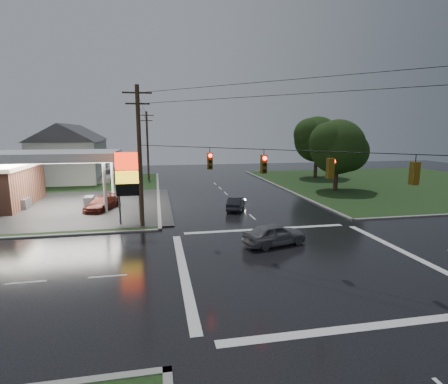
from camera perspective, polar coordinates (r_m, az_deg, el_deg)
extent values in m
plane|color=black|center=(21.47, 12.69, -11.02)|extent=(120.00, 120.00, 0.00)
cube|color=black|center=(48.29, -32.39, -0.57)|extent=(36.00, 36.00, 0.08)
cube|color=black|center=(56.51, 26.46, 1.28)|extent=(36.00, 36.00, 0.08)
cube|color=#2D2D2D|center=(38.86, -28.37, -2.36)|extent=(26.00, 18.00, 0.02)
cylinder|color=silver|center=(34.00, -18.89, 0.83)|extent=(0.30, 0.30, 5.00)
cylinder|color=silver|center=(42.26, -31.34, 1.61)|extent=(0.30, 0.30, 5.00)
cylinder|color=silver|center=(39.89, -17.75, 2.19)|extent=(0.30, 0.30, 5.00)
cube|color=silver|center=(37.64, -26.10, 5.33)|extent=(12.00, 8.00, 0.80)
cube|color=white|center=(37.67, -26.05, 4.70)|extent=(11.40, 7.40, 0.04)
cube|color=#59595E|center=(39.09, -29.82, -1.73)|extent=(0.80, 1.60, 1.10)
cube|color=#59595E|center=(37.57, -21.14, -1.49)|extent=(0.80, 1.60, 1.10)
cylinder|color=#59595E|center=(29.30, -16.81, 0.53)|extent=(0.16, 0.16, 6.00)
cylinder|color=#59595E|center=(29.18, -13.68, 0.64)|extent=(0.16, 0.16, 6.00)
cube|color=red|center=(28.97, -15.45, 4.88)|extent=(2.00, 0.35, 1.40)
cube|color=yellow|center=(29.10, -15.33, 2.33)|extent=(2.00, 0.35, 1.00)
cube|color=black|center=(29.25, -15.24, 0.39)|extent=(2.00, 0.35, 1.00)
cylinder|color=#382619|center=(27.89, -13.57, 5.40)|extent=(0.32, 0.32, 11.00)
cube|color=#382619|center=(27.94, -14.00, 15.46)|extent=(2.20, 0.12, 0.12)
cube|color=#382619|center=(27.87, -13.93, 13.82)|extent=(1.80, 0.12, 0.12)
cylinder|color=#382619|center=(56.34, -12.37, 7.40)|extent=(0.32, 0.32, 10.50)
cube|color=#382619|center=(56.34, -12.55, 12.13)|extent=(2.20, 0.12, 0.12)
cube|color=#382619|center=(56.31, -12.52, 11.32)|extent=(1.80, 0.12, 0.12)
cube|color=#59470C|center=(23.38, -2.32, 5.07)|extent=(0.34, 0.34, 1.10)
cylinder|color=#FF0C07|center=(23.16, -2.25, 5.96)|extent=(0.22, 0.08, 0.22)
cube|color=#59470C|center=(21.26, 6.50, 4.51)|extent=(0.34, 0.34, 1.10)
cylinder|color=#FF0C07|center=(21.04, 6.68, 5.49)|extent=(0.22, 0.08, 0.22)
cube|color=#59470C|center=(19.74, 16.95, 3.72)|extent=(0.34, 0.34, 1.10)
cylinder|color=#FF0C07|center=(19.80, 17.52, 4.81)|extent=(0.08, 0.22, 0.22)
cube|color=#59470C|center=(18.96, 28.66, 2.68)|extent=(0.34, 0.34, 1.10)
cylinder|color=#FF0C07|center=(19.08, 28.37, 3.89)|extent=(0.22, 0.08, 0.22)
cube|color=silver|center=(55.94, -24.22, 4.42)|extent=(9.00, 8.00, 6.00)
cube|color=gray|center=(55.26, -18.67, 2.00)|extent=(1.60, 4.80, 0.80)
cube|color=silver|center=(67.84, -22.78, 5.36)|extent=(9.00, 8.00, 6.00)
cube|color=gray|center=(67.20, -18.20, 3.37)|extent=(1.60, 4.80, 0.80)
cylinder|color=black|center=(46.31, 17.83, 3.24)|extent=(0.56, 0.56, 5.04)
sphere|color=black|center=(46.08, 18.03, 7.02)|extent=(6.80, 6.80, 6.80)
sphere|color=black|center=(47.21, 19.63, 6.22)|extent=(5.10, 5.10, 5.10)
sphere|color=black|center=(45.05, 16.80, 7.94)|extent=(4.76, 4.76, 4.76)
cylinder|color=black|center=(58.27, 14.77, 4.97)|extent=(0.56, 0.56, 5.60)
sphere|color=black|center=(58.09, 14.92, 8.31)|extent=(7.20, 7.20, 7.20)
sphere|color=black|center=(59.18, 16.35, 7.59)|extent=(5.40, 5.40, 5.40)
sphere|color=black|center=(57.10, 13.82, 9.13)|extent=(5.04, 5.04, 5.04)
imported|color=black|center=(33.92, 1.95, -1.85)|extent=(2.65, 4.08, 1.27)
imported|color=slate|center=(23.88, 8.25, -6.81)|extent=(4.67, 2.82, 1.49)
imported|color=#581D14|center=(35.55, -19.33, -1.81)|extent=(3.42, 4.99, 1.34)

